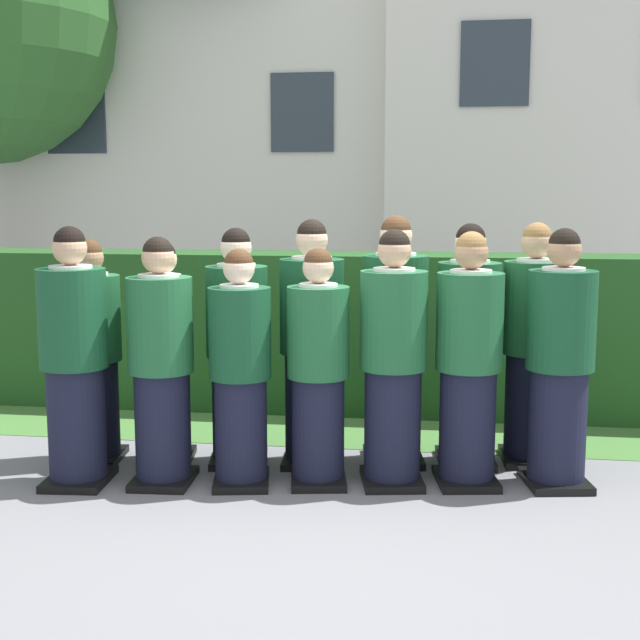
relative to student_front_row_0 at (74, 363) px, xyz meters
The scene contains 19 objects.
ground_plane 1.74m from the student_front_row_0, ahead, with size 60.00×60.00×0.00m, color slate.
student_front_row_0 is the anchor object (origin of this frame).
student_front_row_1 0.56m from the student_front_row_0, ahead, with size 0.42×0.52×1.61m.
student_front_row_2 1.07m from the student_front_row_0, ahead, with size 0.43×0.50×1.54m.
student_front_row_3 1.57m from the student_front_row_0, ahead, with size 0.43×0.52×1.54m.
student_front_row_4 2.05m from the student_front_row_0, ahead, with size 0.46×0.56×1.66m.
student_front_row_5 2.54m from the student_front_row_0, ahead, with size 0.45×0.55×1.65m.
student_front_row_6 3.12m from the student_front_row_0, ahead, with size 0.46×0.54×1.67m.
student_rear_row_0 0.50m from the student_front_row_0, 99.65° to the left, with size 0.41×0.49×1.57m.
student_rear_row_1 0.70m from the student_front_row_0, 52.76° to the left, with size 0.42×0.49×1.56m.
student_rear_row_2 1.11m from the student_front_row_0, 32.51° to the left, with size 0.45×0.52×1.65m.
student_rear_row_3 1.59m from the student_front_row_0, 24.49° to the left, with size 0.45×0.55×1.71m.
student_rear_row_4 2.16m from the student_front_row_0, 20.92° to the left, with size 0.47×0.55×1.74m.
student_rear_row_5 2.65m from the student_front_row_0, 17.85° to the left, with size 0.44×0.52×1.68m.
student_rear_row_6 3.11m from the student_front_row_0, 16.92° to the left, with size 0.44×0.54×1.69m.
hedge 2.73m from the student_front_row_0, 55.63° to the left, with size 8.94×0.70×1.37m.
school_building_main 9.61m from the student_front_row_0, 98.53° to the left, with size 7.93×3.84×7.10m.
school_building_annex 10.25m from the student_front_row_0, 65.12° to the left, with size 5.53×4.46×7.32m.
lawn_strip 2.26m from the student_front_row_0, 43.28° to the left, with size 8.94×0.90×0.01m, color #477A38.
Camera 1 is at (0.81, -5.46, 1.89)m, focal length 49.20 mm.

